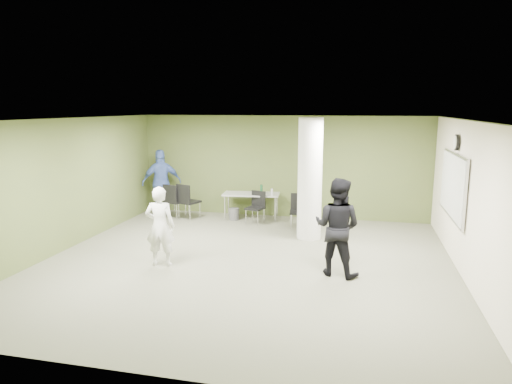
% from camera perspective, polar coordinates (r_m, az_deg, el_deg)
% --- Properties ---
extents(floor, '(8.00, 8.00, 0.00)m').
position_cam_1_polar(floor, '(9.14, -1.19, -8.78)').
color(floor, '#585846').
rests_on(floor, ground).
extents(ceiling, '(8.00, 8.00, 0.00)m').
position_cam_1_polar(ceiling, '(8.62, -1.26, 9.06)').
color(ceiling, white).
rests_on(ceiling, wall_back).
extents(wall_back, '(8.00, 2.80, 0.02)m').
position_cam_1_polar(wall_back, '(12.64, 3.25, 3.17)').
color(wall_back, '#53602D').
rests_on(wall_back, floor).
extents(wall_left, '(0.02, 8.00, 2.80)m').
position_cam_1_polar(wall_left, '(10.48, -22.93, 0.81)').
color(wall_left, '#53602D').
rests_on(wall_left, floor).
extents(wall_right_cream, '(0.02, 8.00, 2.80)m').
position_cam_1_polar(wall_right_cream, '(8.72, 25.20, -1.21)').
color(wall_right_cream, beige).
rests_on(wall_right_cream, floor).
extents(column, '(0.56, 0.56, 2.80)m').
position_cam_1_polar(column, '(10.54, 6.75, 1.63)').
color(column, silver).
rests_on(column, floor).
extents(whiteboard, '(0.05, 2.30, 1.30)m').
position_cam_1_polar(whiteboard, '(9.84, 23.38, 0.77)').
color(whiteboard, silver).
rests_on(whiteboard, wall_right_cream).
extents(wall_clock, '(0.06, 0.32, 0.32)m').
position_cam_1_polar(wall_clock, '(9.74, 23.76, 5.70)').
color(wall_clock, black).
rests_on(wall_clock, wall_right_cream).
extents(folding_table, '(1.57, 0.80, 0.97)m').
position_cam_1_polar(folding_table, '(12.37, -0.54, -0.40)').
color(folding_table, gray).
rests_on(folding_table, floor).
extents(wastebasket, '(0.28, 0.28, 0.32)m').
position_cam_1_polar(wastebasket, '(12.42, -2.78, -2.77)').
color(wastebasket, '#4C4C4C').
rests_on(wastebasket, floor).
extents(chair_back_left, '(0.59, 0.59, 0.95)m').
position_cam_1_polar(chair_back_left, '(12.68, -10.31, -0.81)').
color(chair_back_left, black).
rests_on(chair_back_left, floor).
extents(chair_back_right, '(0.64, 0.64, 0.99)m').
position_cam_1_polar(chair_back_right, '(12.47, -8.65, -0.86)').
color(chair_back_right, black).
rests_on(chair_back_right, floor).
extents(chair_table_left, '(0.52, 0.52, 0.85)m').
position_cam_1_polar(chair_table_left, '(11.99, 0.05, -1.61)').
color(chair_table_left, black).
rests_on(chair_table_left, floor).
extents(chair_table_right, '(0.48, 0.48, 0.88)m').
position_cam_1_polar(chair_table_right, '(11.54, 5.37, -2.05)').
color(chair_table_right, black).
rests_on(chair_table_right, floor).
extents(woman_white, '(0.62, 0.46, 1.55)m').
position_cam_1_polar(woman_white, '(8.96, -11.90, -4.21)').
color(woman_white, silver).
rests_on(woman_white, floor).
extents(man_black, '(1.04, 0.91, 1.79)m').
position_cam_1_polar(man_black, '(8.39, 10.11, -4.32)').
color(man_black, black).
rests_on(man_black, floor).
extents(man_blue, '(1.17, 0.95, 1.86)m').
position_cam_1_polar(man_blue, '(13.12, -11.71, 1.17)').
color(man_blue, '#4460AA').
rests_on(man_blue, floor).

